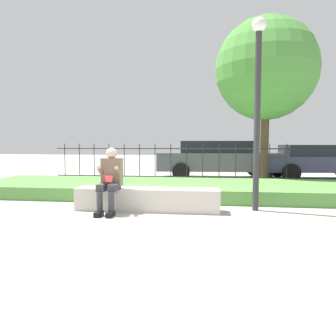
{
  "coord_description": "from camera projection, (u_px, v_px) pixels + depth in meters",
  "views": [
    {
      "loc": [
        1.3,
        -6.29,
        1.33
      ],
      "look_at": [
        0.38,
        0.58,
        0.81
      ],
      "focal_mm": 35.0,
      "sensor_mm": 36.0,
      "label": 1
    }
  ],
  "objects": [
    {
      "name": "car_parked_center",
      "position": [
        219.0,
        158.0,
        12.43
      ],
      "size": [
        4.78,
        2.18,
        1.42
      ],
      "rotation": [
        0.0,
        0.0,
        0.06
      ],
      "color": "#4C5156",
      "rests_on": "ground_plane"
    },
    {
      "name": "iron_fence",
      "position": [
        171.0,
        163.0,
        10.43
      ],
      "size": [
        7.63,
        0.03,
        1.32
      ],
      "color": "#232326",
      "rests_on": "ground_plane"
    },
    {
      "name": "street_lamp",
      "position": [
        258.0,
        93.0,
        6.33
      ],
      "size": [
        0.28,
        0.28,
        3.73
      ],
      "color": "#2D2D30",
      "rests_on": "ground_plane"
    },
    {
      "name": "grass_berm",
      "position": [
        161.0,
        188.0,
        8.52
      ],
      "size": [
        9.63,
        2.74,
        0.31
      ],
      "color": "#569342",
      "rests_on": "ground_plane"
    },
    {
      "name": "person_seated_reader",
      "position": [
        110.0,
        178.0,
        6.25
      ],
      "size": [
        0.42,
        0.73,
        1.24
      ],
      "color": "black",
      "rests_on": "ground_plane"
    },
    {
      "name": "stone_bench",
      "position": [
        147.0,
        201.0,
        6.47
      ],
      "size": [
        2.85,
        0.48,
        0.45
      ],
      "color": "beige",
      "rests_on": "ground_plane"
    },
    {
      "name": "car_parked_right",
      "position": [
        318.0,
        161.0,
        12.03
      ],
      "size": [
        4.21,
        2.18,
        1.27
      ],
      "rotation": [
        0.0,
        0.0,
        0.08
      ],
      "color": "#383D56",
      "rests_on": "ground_plane"
    },
    {
      "name": "tree_behind_fence",
      "position": [
        266.0,
        70.0,
        10.6
      ],
      "size": [
        3.29,
        3.29,
        5.37
      ],
      "color": "#4C3D28",
      "rests_on": "ground_plane"
    },
    {
      "name": "ground_plane",
      "position": [
        145.0,
        210.0,
        6.49
      ],
      "size": [
        60.0,
        60.0,
        0.0
      ],
      "primitive_type": "plane",
      "color": "#A8A399"
    }
  ]
}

